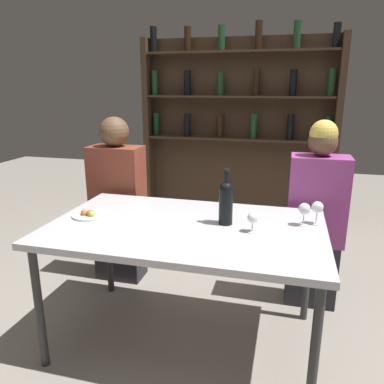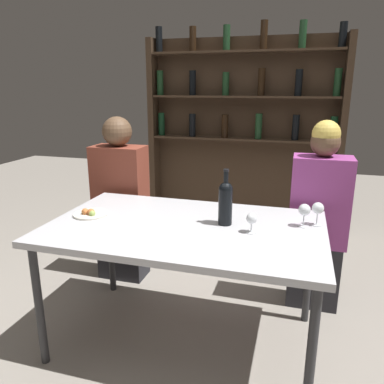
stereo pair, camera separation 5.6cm
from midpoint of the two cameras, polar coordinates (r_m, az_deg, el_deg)
name	(u,v)px [view 2 (the right image)]	position (r m, az deg, el deg)	size (l,w,h in m)	color
ground_plane	(186,339)	(2.42, -0.25, -21.47)	(10.00, 10.00, 0.00)	gray
dining_table	(185,234)	(2.08, -0.28, -6.42)	(1.50, 0.91, 0.73)	silver
wine_rack_wall	(243,126)	(3.90, 8.14, 9.92)	(1.96, 0.21, 2.05)	#38281C
wine_bottle	(225,201)	(2.04, 5.90, -1.37)	(0.08, 0.08, 0.31)	black
wine_glass_0	(252,220)	(1.96, 9.89, -4.16)	(0.06, 0.06, 0.11)	silver
wine_glass_1	(304,211)	(2.10, 17.49, -2.74)	(0.06, 0.06, 0.13)	silver
wine_glass_2	(318,209)	(2.15, 19.34, -2.48)	(0.06, 0.06, 0.13)	silver
food_plate_0	(90,214)	(2.27, -14.54, -3.21)	(0.21, 0.21, 0.05)	silver
seated_person_left	(121,204)	(2.91, -10.22, -1.79)	(0.39, 0.22, 1.26)	#26262B
seated_person_right	(318,221)	(2.63, 19.21, -4.13)	(0.37, 0.22, 1.27)	#26262B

